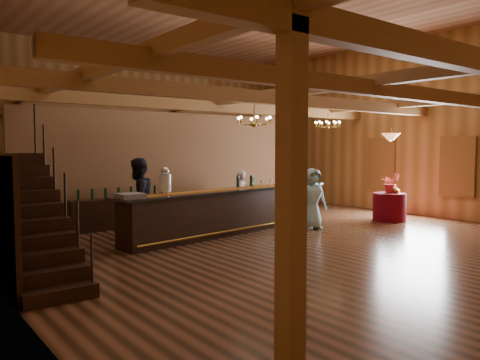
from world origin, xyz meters
TOP-DOWN VIEW (x-y plane):
  - floor at (0.00, 0.00)m, footprint 14.00×14.00m
  - ceiling at (0.00, 0.00)m, footprint 14.00×14.00m
  - wall_back at (0.00, 7.00)m, footprint 12.00×0.10m
  - wall_right at (6.00, 0.00)m, footprint 0.10×14.00m
  - beam_grid at (0.00, 0.51)m, footprint 11.90×13.90m
  - support_posts at (0.00, -0.50)m, footprint 9.20×10.20m
  - partition_wall at (-0.50, 3.50)m, footprint 9.00×0.18m
  - window_right_front at (5.95, -1.60)m, footprint 0.12×1.05m
  - window_right_back at (5.95, 1.00)m, footprint 0.12×1.05m
  - staircase at (-5.45, -0.74)m, footprint 1.00×2.80m
  - backroom_boxes at (-0.29, 5.50)m, footprint 4.10×0.60m
  - tasting_bar at (-0.43, 0.73)m, footprint 6.53×1.62m
  - beverage_dispenser at (-2.44, 0.53)m, footprint 0.26×0.26m
  - glass_rack_tray at (-3.35, 0.31)m, footprint 0.50×0.50m
  - raffle_drum at (2.33, 1.03)m, footprint 0.34×0.24m
  - bar_bottle_0 at (-0.18, 0.89)m, footprint 0.07×0.07m
  - bar_bottle_1 at (0.31, 0.95)m, footprint 0.07×0.07m
  - bar_bottle_2 at (0.34, 0.96)m, footprint 0.07×0.07m
  - backbar_shelf at (-2.28, 2.98)m, footprint 2.84×0.61m
  - round_table at (4.20, -0.54)m, footprint 0.92×0.92m
  - chandelier_left at (-0.55, -0.20)m, footprint 0.80×0.80m
  - chandelier_right at (3.96, 1.61)m, footprint 0.80×0.80m
  - pendant_lamp at (4.20, -0.54)m, footprint 0.52×0.52m
  - bartender at (0.28, 1.42)m, footprint 0.63×0.50m
  - staff_second at (-2.61, 1.52)m, footprint 1.13×1.06m
  - guest at (1.44, -0.14)m, footprint 0.88×0.71m
  - floor_plant at (1.36, 2.46)m, footprint 0.66×0.54m
  - table_flowers at (4.33, -0.47)m, footprint 0.60×0.54m
  - table_vase at (4.28, -0.69)m, footprint 0.19×0.19m

SIDE VIEW (x-z plane):
  - floor at x=0.00m, z-range 0.00..0.00m
  - backbar_shelf at x=-2.28m, z-range 0.00..0.79m
  - round_table at x=4.20m, z-range 0.00..0.80m
  - backroom_boxes at x=-0.29m, z-range -0.02..1.08m
  - tasting_bar at x=-0.43m, z-range 0.00..1.10m
  - floor_plant at x=1.36m, z-range 0.00..1.16m
  - bartender at x=0.28m, z-range 0.00..1.49m
  - guest at x=1.44m, z-range 0.00..1.57m
  - staff_second at x=-2.61m, z-range 0.00..1.86m
  - table_vase at x=4.28m, z-range 0.80..1.11m
  - staircase at x=-5.45m, z-range 0.00..2.00m
  - table_flowers at x=4.33m, z-range 0.80..1.38m
  - glass_rack_tray at x=-3.35m, z-range 1.08..1.18m
  - bar_bottle_0 at x=-0.18m, z-range 1.08..1.38m
  - bar_bottle_1 at x=0.31m, z-range 1.08..1.38m
  - bar_bottle_2 at x=0.34m, z-range 1.08..1.38m
  - raffle_drum at x=2.33m, z-range 1.11..1.41m
  - beverage_dispenser at x=-2.44m, z-range 1.07..1.67m
  - window_right_front at x=5.95m, z-range 0.67..2.42m
  - window_right_back at x=5.95m, z-range 0.67..2.42m
  - partition_wall at x=-0.50m, z-range 0.00..3.10m
  - support_posts at x=0.00m, z-range 0.00..3.20m
  - pendant_lamp at x=4.20m, z-range 1.95..2.85m
  - chandelier_left at x=-0.55m, z-range 2.39..3.03m
  - wall_back at x=0.00m, z-range 0.00..5.50m
  - wall_right at x=6.00m, z-range 0.00..5.50m
  - chandelier_right at x=3.96m, z-range 2.58..3.10m
  - beam_grid at x=0.00m, z-range 3.05..3.44m
  - ceiling at x=0.00m, z-range 5.50..5.50m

